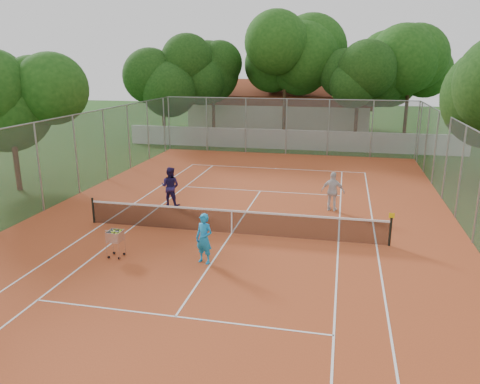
% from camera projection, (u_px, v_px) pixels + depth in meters
% --- Properties ---
extents(ground, '(120.00, 120.00, 0.00)m').
position_uv_depth(ground, '(232.00, 234.00, 18.37)').
color(ground, '#183C10').
rests_on(ground, ground).
extents(court_pad, '(18.00, 34.00, 0.02)m').
position_uv_depth(court_pad, '(232.00, 234.00, 18.37)').
color(court_pad, '#AC4721').
rests_on(court_pad, ground).
extents(court_lines, '(10.98, 23.78, 0.01)m').
position_uv_depth(court_lines, '(232.00, 233.00, 18.37)').
color(court_lines, white).
rests_on(court_lines, court_pad).
extents(tennis_net, '(11.88, 0.10, 0.98)m').
position_uv_depth(tennis_net, '(232.00, 222.00, 18.23)').
color(tennis_net, black).
rests_on(tennis_net, court_pad).
extents(perimeter_fence, '(18.00, 34.00, 4.00)m').
position_uv_depth(perimeter_fence, '(232.00, 185.00, 17.84)').
color(perimeter_fence, slate).
rests_on(perimeter_fence, ground).
extents(boundary_wall, '(26.00, 0.30, 1.50)m').
position_uv_depth(boundary_wall, '(289.00, 140.00, 36.04)').
color(boundary_wall, silver).
rests_on(boundary_wall, ground).
extents(clubhouse, '(16.40, 9.00, 4.40)m').
position_uv_depth(clubhouse, '(281.00, 108.00, 45.48)').
color(clubhouse, beige).
rests_on(clubhouse, ground).
extents(tropical_trees, '(29.00, 19.00, 10.00)m').
position_uv_depth(tropical_trees, '(295.00, 82.00, 37.73)').
color(tropical_trees, black).
rests_on(tropical_trees, ground).
extents(player_near, '(0.72, 0.58, 1.70)m').
position_uv_depth(player_near, '(204.00, 239.00, 15.47)').
color(player_near, '#198DD5').
rests_on(player_near, court_pad).
extents(player_far_left, '(0.95, 0.76, 1.84)m').
position_uv_depth(player_far_left, '(170.00, 186.00, 21.72)').
color(player_far_left, '#21184A').
rests_on(player_far_left, court_pad).
extents(player_far_right, '(1.11, 0.62, 1.79)m').
position_uv_depth(player_far_right, '(333.00, 191.00, 20.97)').
color(player_far_right, silver).
rests_on(player_far_right, court_pad).
extents(ball_hopper, '(0.65, 0.65, 1.04)m').
position_uv_depth(ball_hopper, '(116.00, 243.00, 15.99)').
color(ball_hopper, silver).
rests_on(ball_hopper, court_pad).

